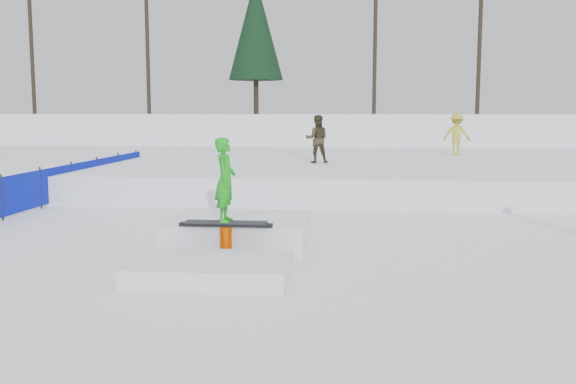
# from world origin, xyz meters

# --- Properties ---
(ground) EXTENTS (120.00, 120.00, 0.00)m
(ground) POSITION_xyz_m (0.00, 0.00, 0.00)
(ground) COLOR white
(snow_berm) EXTENTS (60.00, 14.00, 2.40)m
(snow_berm) POSITION_xyz_m (0.00, 30.00, 1.20)
(snow_berm) COLOR white
(snow_berm) RESTS_ON ground
(snow_midrise) EXTENTS (50.00, 18.00, 0.80)m
(snow_midrise) POSITION_xyz_m (0.00, 16.00, 0.40)
(snow_midrise) COLOR white
(snow_midrise) RESTS_ON ground
(safety_fence) EXTENTS (0.05, 16.00, 1.10)m
(safety_fence) POSITION_xyz_m (-6.50, 6.60, 0.55)
(safety_fence) COLOR #0614A3
(safety_fence) RESTS_ON ground
(treeline) EXTENTS (40.24, 4.22, 10.50)m
(treeline) POSITION_xyz_m (6.18, 28.28, 7.45)
(treeline) COLOR black
(treeline) RESTS_ON snow_berm
(walker_olive) EXTENTS (0.83, 0.67, 1.63)m
(walker_olive) POSITION_xyz_m (0.47, 12.44, 1.62)
(walker_olive) COLOR #332B1C
(walker_olive) RESTS_ON snow_midrise
(walker_ygreen) EXTENTS (1.23, 0.95, 1.68)m
(walker_ygreen) POSITION_xyz_m (5.85, 16.92, 1.64)
(walker_ygreen) COLOR gold
(walker_ygreen) RESTS_ON snow_midrise
(jib_rail_feature) EXTENTS (2.60, 4.40, 2.11)m
(jib_rail_feature) POSITION_xyz_m (-0.48, 1.73, 0.30)
(jib_rail_feature) COLOR white
(jib_rail_feature) RESTS_ON ground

